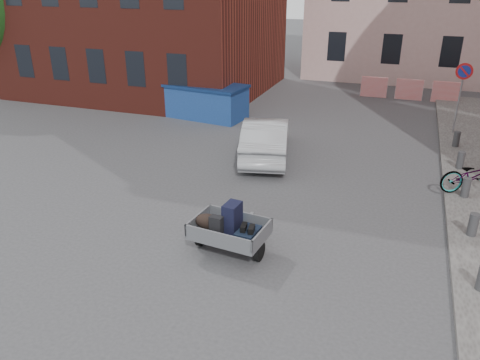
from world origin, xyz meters
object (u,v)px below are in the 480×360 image
at_px(dumpster, 206,101).
at_px(bicycle, 474,175).
at_px(silver_car, 266,138).
at_px(trailer, 229,228).

bearing_deg(dumpster, bicycle, -17.56).
relative_size(dumpster, bicycle, 1.89).
bearing_deg(silver_car, trailer, 85.90).
height_order(trailer, dumpster, dumpster).
bearing_deg(silver_car, bicycle, 157.85).
relative_size(trailer, dumpster, 0.52).
distance_m(dumpster, silver_car, 5.44).
xyz_separation_m(trailer, bicycle, (5.31, 5.07, 0.02)).
bearing_deg(bicycle, dumpster, 39.98).
bearing_deg(silver_car, dumpster, -58.33).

